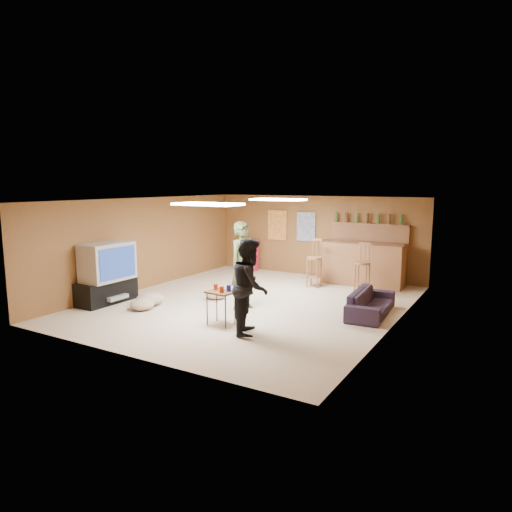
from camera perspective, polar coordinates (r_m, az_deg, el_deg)
The scene contains 32 objects.
ground at distance 9.79m, azimuth -0.59°, elevation -5.95°, with size 7.00×7.00×0.00m, color #C7B198.
ceiling at distance 9.46m, azimuth -0.62°, elevation 7.03°, with size 6.00×7.00×0.02m, color silver.
wall_back at distance 12.66m, azimuth 7.57°, elevation 2.48°, with size 6.00×0.02×2.20m, color brown.
wall_front at distance 6.85m, azimuth -15.87°, elevation -3.38°, with size 6.00×0.02×2.20m, color brown.
wall_left at distance 11.38m, azimuth -13.67°, elevation 1.56°, with size 0.02×7.00×2.20m, color brown.
wall_right at distance 8.44m, azimuth 17.15°, elevation -1.14°, with size 0.02×7.00×2.20m, color brown.
tv_stand at distance 10.31m, azimuth -18.16°, elevation -4.20°, with size 0.55×1.30×0.50m, color black.
dvd_box at distance 10.18m, azimuth -17.31°, elevation -4.91°, with size 0.35×0.50×0.08m, color #B2B2B7.
tv_body at distance 10.14m, azimuth -18.08°, elevation -0.67°, with size 0.60×1.10×0.80m, color #B2B2B7.
tv_screen at distance 9.91m, azimuth -16.89°, elevation -0.83°, with size 0.02×0.95×0.65m, color navy.
bar_counter at distance 11.72m, azimuth 13.24°, elevation -0.93°, with size 2.00×0.60×1.10m, color brown.
bar_lip at distance 11.41m, azimuth 12.96°, elevation 1.60°, with size 2.10×0.12×0.05m, color #442615.
bar_shelf at distance 12.03m, azimuth 14.04°, elevation 3.86°, with size 2.00×0.18×0.05m, color brown.
bar_backing at distance 12.08m, azimuth 14.01°, elevation 2.45°, with size 2.00×0.14×0.60m, color brown.
poster_left at distance 13.11m, azimuth 2.68°, elevation 3.87°, with size 0.60×0.03×0.85m, color #BF3F26.
poster_right at distance 12.72m, azimuth 6.28°, elevation 3.66°, with size 0.55×0.03×0.80m, color #334C99.
folding_chair_stack at distance 13.47m, azimuth -0.68°, elevation 0.16°, with size 0.50×0.14×0.90m, color #BB2237.
ceiling_panel_front at distance 8.21m, azimuth -6.04°, elevation 6.46°, with size 1.20×0.60×0.04m, color white.
ceiling_panel_back at distance 10.51m, azimuth 2.78°, elevation 7.06°, with size 1.20×0.60×0.04m, color white.
person_olive at distance 9.21m, azimuth -1.63°, elevation -1.22°, with size 0.65×0.43×1.79m, color #485430.
person_black at distance 7.73m, azimuth -0.73°, elevation -3.78°, with size 0.80×0.62×1.64m, color black.
sofa at distance 9.18m, azimuth 14.18°, elevation -5.70°, with size 1.65×0.64×0.48m, color black.
tray_table at distance 8.30m, azimuth -4.40°, elevation -6.50°, with size 0.48×0.38×0.62m, color #442615.
cup_red_near at distance 8.32m, azimuth -5.05°, elevation -3.87°, with size 0.08×0.08×0.11m, color #AA2E0B.
cup_red_far at distance 8.12m, azimuth -4.32°, elevation -4.18°, with size 0.08×0.08×0.11m, color #AA2E0B.
cup_blue at distance 8.20m, azimuth -3.43°, elevation -4.02°, with size 0.08×0.08×0.12m, color #161A97.
bar_stool_left at distance 11.31m, azimuth 7.30°, elevation -0.54°, with size 0.42×0.42×1.32m, color brown, non-canonical shape.
bar_stool_right at distance 10.82m, azimuth 13.14°, elevation -1.51°, with size 0.38×0.38×1.19m, color brown, non-canonical shape.
cushion_near_tv at distance 9.90m, azimuth -13.13°, elevation -5.25°, with size 0.58×0.58×0.26m, color tan.
cushion_mid at distance 10.19m, azimuth -4.99°, elevation -4.78°, with size 0.46×0.46×0.21m, color tan.
cushion_far at distance 9.57m, azimuth -14.03°, elevation -5.89°, with size 0.49×0.49×0.22m, color tan.
bottle_row at distance 12.02m, azimuth 13.76°, elevation 4.60°, with size 1.76×0.08×0.26m, color #3F7233, non-canonical shape.
Camera 1 is at (4.86, -8.10, 2.54)m, focal length 32.00 mm.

